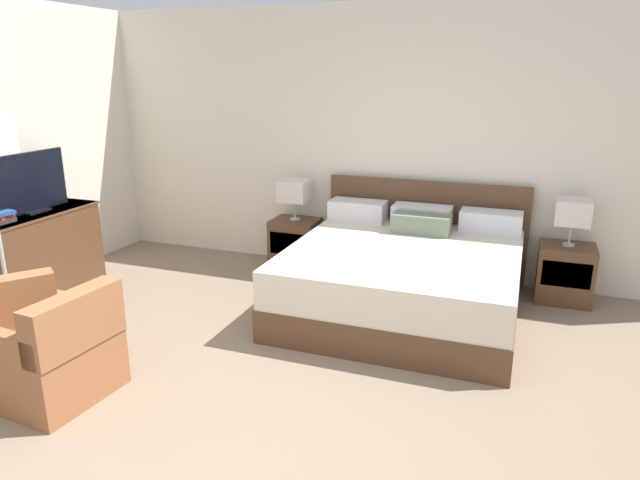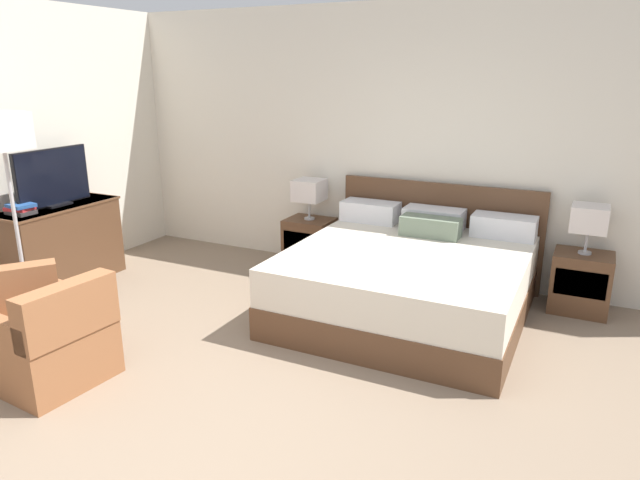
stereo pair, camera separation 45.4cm
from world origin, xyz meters
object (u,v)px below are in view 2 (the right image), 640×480
book_small_top (21,205)px  book_red_cover (21,212)px  nightstand_right (580,282)px  armchair_by_window (12,319)px  tv (53,178)px  bed (409,279)px  nightstand_left (309,243)px  floor_lamp (3,145)px  book_blue_cover (20,208)px  table_lamp_left (309,190)px  table_lamp_right (589,219)px  dresser (62,244)px  armchair_companion (52,344)px

book_small_top → book_red_cover: bearing=180.0°
nightstand_right → armchair_by_window: armchair_by_window is taller
tv → book_red_cover: size_ratio=3.34×
bed → nightstand_right: bed is taller
nightstand_left → floor_lamp: floor_lamp is taller
bed → book_red_cover: 3.57m
book_blue_cover → armchair_by_window: size_ratio=0.23×
table_lamp_left → table_lamp_right: same height
table_lamp_right → book_small_top: bearing=-157.7°
book_red_cover → bed: bearing=19.6°
book_blue_cover → book_red_cover: bearing=0.0°
tv → book_red_cover: (-0.00, -0.38, -0.25)m
nightstand_left → book_small_top: (-1.97, -1.92, 0.62)m
nightstand_left → armchair_by_window: armchair_by_window is taller
bed → table_lamp_left: bed is taller
table_lamp_left → tv: (-1.98, -1.53, 0.22)m
bed → dresser: (-3.33, -0.80, 0.09)m
table_lamp_right → armchair_companion: bearing=-137.6°
book_blue_cover → book_small_top: size_ratio=1.03×
nightstand_right → book_red_cover: bearing=-157.7°
book_red_cover → book_small_top: book_small_top is taller
nightstand_left → tv: 2.63m
table_lamp_right → floor_lamp: size_ratio=0.25×
dresser → book_red_cover: size_ratio=4.92×
table_lamp_right → armchair_by_window: table_lamp_right is taller
book_red_cover → armchair_companion: size_ratio=0.32×
table_lamp_right → book_small_top: 5.05m
table_lamp_right → book_red_cover: table_lamp_right is taller
table_lamp_right → tv: 4.93m
dresser → book_blue_cover: size_ratio=5.31×
table_lamp_right → book_blue_cover: table_lamp_right is taller
tv → armchair_companion: (1.49, -1.37, -0.79)m
book_red_cover → armchair_companion: (1.50, -0.99, -0.54)m
dresser → armchair_by_window: bearing=-54.0°
book_blue_cover → tv: bearing=88.3°
nightstand_left → table_lamp_right: bearing=0.0°
book_blue_cover → floor_lamp: bearing=-40.9°
table_lamp_right → armchair_by_window: bearing=-144.0°
table_lamp_left → armchair_companion: (-0.49, -2.91, -0.57)m
book_blue_cover → armchair_companion: size_ratio=0.30×
dresser → tv: 0.66m
bed → table_lamp_left: 1.62m
table_lamp_right → nightstand_left: bearing=-180.0°
nightstand_left → tv: bearing=-142.3°
tv → book_red_cover: bearing=-90.4°
armchair_companion → floor_lamp: 1.79m
tv → armchair_companion: tv is taller
bed → floor_lamp: (-2.98, -1.50, 1.17)m
armchair_by_window → floor_lamp: size_ratio=0.55×
floor_lamp → table_lamp_left: bearing=53.9°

